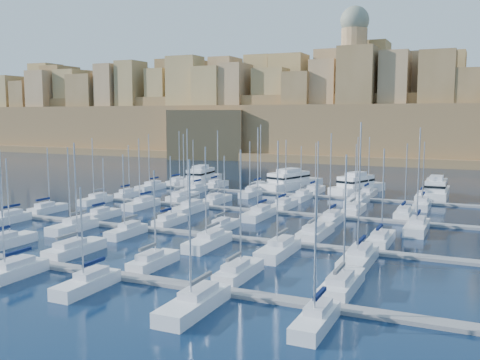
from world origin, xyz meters
The scene contains 55 objects.
ground centered at (0.00, 0.00, 0.00)m, with size 600.00×600.00×0.00m, color #061531.
pontoon_near centered at (0.00, -34.00, 0.20)m, with size 84.00×2.00×0.40m, color slate.
pontoon_mid_near centered at (0.00, -12.00, 0.20)m, with size 84.00×2.00×0.40m, color slate.
pontoon_mid_far centered at (0.00, 10.00, 0.20)m, with size 84.00×2.00×0.40m, color slate.
pontoon_far centered at (0.00, 32.00, 0.20)m, with size 84.00×2.00×0.40m, color slate.
sailboat_1 centered at (-23.87, -28.89, 0.72)m, with size 2.53×8.44×12.42m.
sailboat_2 centered at (-12.39, -28.45, 0.75)m, with size 2.80×9.32×14.75m.
sailboat_3 centered at (0.06, -29.10, 0.72)m, with size 2.40×8.00×11.82m.
sailboat_4 centered at (11.07, -28.82, 0.75)m, with size 2.57×8.57×14.53m.
sailboat_5 centered at (22.55, -28.45, 0.75)m, with size 2.80×9.34×14.30m.
sailboat_8 centered at (-11.76, -39.51, 0.73)m, with size 2.77×9.25×12.78m.
sailboat_9 centered at (-1.40, -39.03, 0.71)m, with size 2.48×8.28×11.12m.
sailboat_10 centered at (11.59, -39.76, 0.75)m, with size 2.93×9.75×14.38m.
sailboat_11 centered at (22.83, -38.84, 0.73)m, with size 2.37×7.89×13.08m.
sailboat_12 centered at (-37.64, -7.12, 0.72)m, with size 2.39×7.97×12.33m.
sailboat_13 centered at (-24.83, -7.35, 0.70)m, with size 2.25×7.51×10.86m.
sailboat_14 centered at (-11.23, -7.26, 0.71)m, with size 2.30×7.68×11.63m.
sailboat_15 centered at (-1.43, -7.31, 0.72)m, with size 2.27×7.58×11.96m.
sailboat_16 centered at (13.13, -5.99, 0.76)m, with size 3.08×10.27×14.44m.
sailboat_17 centered at (22.69, -6.61, 0.74)m, with size 2.70×9.00×13.68m.
sailboat_18 centered at (-36.85, -17.35, 0.73)m, with size 2.68×8.92×12.73m.
sailboat_19 centered at (-22.43, -17.47, 0.74)m, with size 2.75×9.18×13.40m.
sailboat_20 centered at (-12.76, -16.83, 0.72)m, with size 2.36×7.87×12.55m.
sailboat_21 centered at (1.40, -17.71, 0.75)m, with size 2.90×9.66×14.05m.
sailboat_22 centered at (11.73, -17.82, 0.76)m, with size 2.97×9.89×15.08m.
sailboat_23 centered at (22.03, -18.06, 0.78)m, with size 3.11×10.36×17.43m.
sailboat_24 centered at (-35.45, 14.57, 0.71)m, with size 2.20×7.33×11.77m.
sailboat_25 centered at (-22.28, 15.65, 0.75)m, with size 2.86×9.54×14.29m.
sailboat_26 centered at (-14.06, 15.37, 0.75)m, with size 2.69×8.96×15.16m.
sailboat_27 centered at (0.69, 15.25, 0.74)m, with size 2.62×8.72×13.60m.
sailboat_28 centered at (14.13, 15.40, 0.73)m, with size 2.71×9.04×13.04m.
sailboat_29 centered at (23.01, 15.37, 0.74)m, with size 2.69×8.97×13.33m.
sailboat_30 centered at (-36.45, 4.92, 0.74)m, with size 2.51×8.37×13.70m.
sailboat_31 centered at (-24.87, 4.48, 0.74)m, with size 2.78×9.27×13.81m.
sailboat_32 centered at (-13.96, 4.06, 0.77)m, with size 3.04×10.12×15.81m.
sailboat_33 centered at (-0.10, 4.19, 0.77)m, with size 2.96×9.85×16.18m.
sailboat_34 centered at (12.63, 4.44, 0.76)m, with size 2.80×9.34×15.34m.
sailboat_35 centered at (26.36, 4.05, 0.77)m, with size 3.04×10.15×16.40m.
sailboat_36 centered at (-36.28, 37.33, 0.74)m, with size 2.67×8.89×14.15m.
sailboat_37 centered at (-25.09, 37.12, 0.72)m, with size 2.53×8.45×12.16m.
sailboat_38 centered at (-13.68, 37.52, 0.76)m, with size 2.78×9.27×16.07m.
sailboat_39 centered at (0.12, 37.35, 0.72)m, with size 2.68×8.93×11.94m.
sailboat_40 centered at (12.22, 37.69, 0.74)m, with size 2.88×9.61×13.49m.
sailboat_41 centered at (23.87, 36.95, 0.72)m, with size 2.43×8.11×12.39m.
sailboat_42 centered at (-37.40, 26.34, 0.75)m, with size 2.86×9.55×13.82m.
sailboat_43 centered at (-25.59, 26.76, 0.73)m, with size 2.61×8.70×12.63m.
sailboat_44 centered at (-11.48, 27.01, 0.72)m, with size 2.46×8.20×12.51m.
sailboat_45 centered at (0.38, 26.82, 0.72)m, with size 2.58×8.58×11.82m.
sailboat_46 centered at (12.45, 25.89, 0.76)m, with size 3.14×10.48×13.93m.
sailboat_47 centered at (24.92, 26.54, 0.74)m, with size 2.75×9.15×13.22m.
motor_yacht_a centered at (-31.78, 41.43, 1.73)m, with size 6.38×16.87×5.25m.
motor_yacht_b centered at (-7.77, 42.93, 1.73)m, with size 11.45×20.47×5.25m.
motor_yacht_c centered at (8.97, 41.60, 1.73)m, with size 10.31×17.55×5.25m.
motor_yacht_d centered at (26.29, 41.23, 1.73)m, with size 4.99×16.15×5.25m.
fortified_city centered at (-0.19, 155.26, 14.74)m, with size 460.00×108.95×59.52m.
Camera 1 is at (34.91, -80.98, 17.92)m, focal length 40.00 mm.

